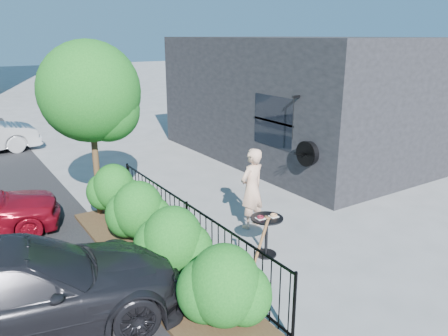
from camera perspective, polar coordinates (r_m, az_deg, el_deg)
ground at (r=9.33m, az=3.47°, el=-8.87°), size 120.00×120.00×0.00m
shop_building at (r=15.53m, az=10.14°, el=9.08°), size 6.22×9.00×4.00m
fence at (r=8.36m, az=-4.83°, el=-7.85°), size 0.05×6.05×1.10m
planting_bed at (r=8.33m, az=-9.07°, el=-12.14°), size 1.30×6.00×0.08m
shrubs at (r=8.15m, az=-8.94°, el=-7.61°), size 1.10×5.60×1.24m
patio_tree at (r=9.97m, az=-16.65°, el=8.78°), size 2.20×2.20×3.94m
cafe_table at (r=8.39m, az=5.57°, el=-7.95°), size 0.62×0.62×0.83m
woman at (r=9.44m, az=3.65°, el=-2.69°), size 0.73×0.57×1.78m
shovel at (r=7.10m, az=4.09°, el=-12.19°), size 0.48×0.18×1.38m
car_darkgrey at (r=6.89m, az=-25.62°, el=-14.25°), size 4.97×2.65×1.37m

